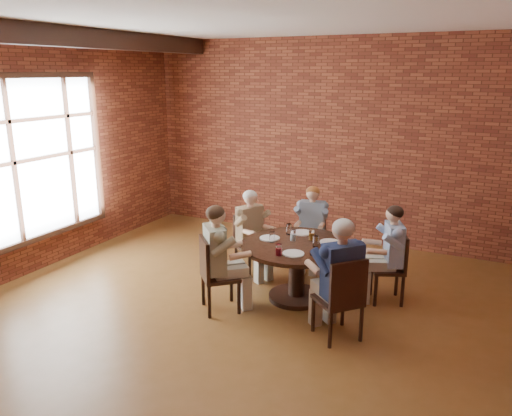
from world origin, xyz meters
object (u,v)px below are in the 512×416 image
at_px(chair_c, 249,242).
at_px(dining_table, 297,260).
at_px(diner_b, 311,228).
at_px(chair_d, 213,272).
at_px(diner_e, 339,279).
at_px(diner_a, 389,254).
at_px(chair_e, 342,297).
at_px(diner_c, 252,234).
at_px(chair_a, 394,265).
at_px(chair_b, 312,235).
at_px(diner_d, 220,259).
at_px(smartphone, 315,254).

bearing_deg(chair_c, dining_table, -90.00).
distance_m(diner_b, chair_d, 1.92).
xyz_separation_m(chair_d, diner_e, (1.53, 0.06, 0.18)).
height_order(diner_a, chair_e, diner_a).
bearing_deg(diner_a, diner_c, -113.01).
height_order(chair_a, chair_b, chair_a).
xyz_separation_m(diner_b, chair_c, (-0.72, -0.60, -0.13)).
xyz_separation_m(chair_b, diner_b, (0.01, -0.07, 0.13)).
bearing_deg(diner_c, chair_d, -149.23).
bearing_deg(diner_a, chair_d, -80.26).
bearing_deg(chair_b, chair_d, -117.38).
xyz_separation_m(chair_c, diner_d, (0.20, -1.16, 0.18)).
xyz_separation_m(dining_table, chair_c, (-0.93, 0.47, -0.04)).
distance_m(chair_b, chair_d, 1.98).
distance_m(diner_a, chair_d, 2.19).
bearing_deg(diner_c, diner_b, -18.75).
xyz_separation_m(chair_a, diner_d, (-1.84, -1.17, 0.17)).
bearing_deg(chair_e, diner_b, -108.50).
height_order(chair_a, chair_c, chair_a).
relative_size(chair_a, chair_b, 1.01).
relative_size(diner_a, diner_b, 1.02).
bearing_deg(diner_c, diner_a, -62.46).
xyz_separation_m(chair_c, diner_e, (1.68, -1.15, 0.20)).
bearing_deg(smartphone, chair_d, -148.27).
relative_size(diner_d, chair_e, 1.39).
bearing_deg(diner_a, diner_d, -80.67).
distance_m(diner_a, diner_d, 2.11).
relative_size(diner_b, chair_e, 1.29).
height_order(diner_b, diner_c, diner_c).
bearing_deg(diner_c, dining_table, -90.00).
height_order(chair_b, diner_c, diner_c).
xyz_separation_m(chair_b, chair_d, (-0.57, -1.89, 0.02)).
xyz_separation_m(dining_table, diner_d, (-0.72, -0.69, 0.13)).
height_order(chair_c, chair_e, chair_e).
height_order(chair_a, chair_d, chair_d).
height_order(diner_c, chair_e, diner_c).
distance_m(chair_d, diner_e, 1.55).
bearing_deg(chair_b, diner_b, -90.00).
xyz_separation_m(diner_b, diner_d, (-0.52, -1.76, 0.04)).
bearing_deg(dining_table, chair_b, 100.71).
xyz_separation_m(dining_table, chair_e, (0.82, -0.74, -0.01)).
relative_size(chair_b, chair_c, 1.00).
bearing_deg(chair_b, chair_c, -147.07).
xyz_separation_m(diner_d, diner_e, (1.47, 0.01, 0.02)).
xyz_separation_m(chair_b, chair_e, (1.03, -1.89, 0.03)).
bearing_deg(diner_c, chair_b, -15.15).
bearing_deg(dining_table, chair_e, -42.19).
bearing_deg(diner_e, diner_d, -47.58).
xyz_separation_m(chair_b, diner_c, (-0.64, -0.71, 0.14)).
bearing_deg(chair_c, diner_d, -142.99).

